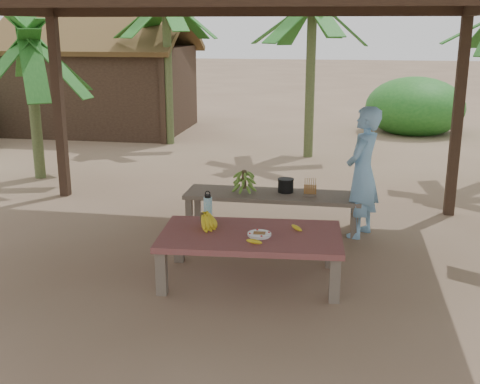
% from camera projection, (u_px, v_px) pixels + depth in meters
% --- Properties ---
extents(ground, '(80.00, 80.00, 0.00)m').
position_uv_depth(ground, '(213.00, 264.00, 6.52)').
color(ground, brown).
rests_on(ground, ground).
extents(work_table, '(1.87, 1.12, 0.50)m').
position_uv_depth(work_table, '(251.00, 240.00, 6.01)').
color(work_table, brown).
rests_on(work_table, ground).
extents(bench, '(2.20, 0.60, 0.45)m').
position_uv_depth(bench, '(272.00, 198.00, 7.60)').
color(bench, brown).
rests_on(bench, ground).
extents(ripe_banana_bunch, '(0.36, 0.33, 0.18)m').
position_uv_depth(ripe_banana_bunch, '(202.00, 220.00, 6.12)').
color(ripe_banana_bunch, yellow).
rests_on(ripe_banana_bunch, work_table).
extents(plate, '(0.24, 0.24, 0.04)m').
position_uv_depth(plate, '(259.00, 235.00, 5.90)').
color(plate, white).
rests_on(plate, work_table).
extents(loose_banana_front, '(0.16, 0.06, 0.04)m').
position_uv_depth(loose_banana_front, '(254.00, 242.00, 5.70)').
color(loose_banana_front, yellow).
rests_on(loose_banana_front, work_table).
extents(loose_banana_side, '(0.15, 0.13, 0.04)m').
position_uv_depth(loose_banana_side, '(297.00, 228.00, 6.08)').
color(loose_banana_side, yellow).
rests_on(loose_banana_side, work_table).
extents(water_flask, '(0.09, 0.09, 0.33)m').
position_uv_depth(water_flask, '(208.00, 208.00, 6.33)').
color(water_flask, '#3FABC7').
rests_on(water_flask, work_table).
extents(green_banana_stalk, '(0.26, 0.26, 0.30)m').
position_uv_depth(green_banana_stalk, '(244.00, 181.00, 7.61)').
color(green_banana_stalk, '#598C2D').
rests_on(green_banana_stalk, bench).
extents(cooking_pot, '(0.20, 0.20, 0.17)m').
position_uv_depth(cooking_pot, '(286.00, 186.00, 7.63)').
color(cooking_pot, black).
rests_on(cooking_pot, bench).
extents(skewer_rack, '(0.18, 0.08, 0.24)m').
position_uv_depth(skewer_rack, '(310.00, 187.00, 7.43)').
color(skewer_rack, '#A57F47').
rests_on(skewer_rack, bench).
extents(woman, '(0.58, 0.68, 1.59)m').
position_uv_depth(woman, '(363.00, 173.00, 7.20)').
color(woman, '#7DB9ED').
rests_on(woman, ground).
extents(hut, '(4.40, 3.43, 2.85)m').
position_uv_depth(hut, '(101.00, 85.00, 14.56)').
color(hut, black).
rests_on(hut, ground).
extents(banana_plant_n, '(1.80, 1.80, 3.15)m').
position_uv_depth(banana_plant_n, '(312.00, 16.00, 11.12)').
color(banana_plant_n, '#596638').
rests_on(banana_plant_n, ground).
extents(banana_plant_nw, '(1.80, 1.80, 3.25)m').
position_uv_depth(banana_plant_nw, '(166.00, 12.00, 12.38)').
color(banana_plant_nw, '#596638').
rests_on(banana_plant_nw, ground).
extents(banana_plant_w, '(1.80, 1.80, 2.48)m').
position_uv_depth(banana_plant_w, '(30.00, 56.00, 9.68)').
color(banana_plant_w, '#596638').
rests_on(banana_plant_w, ground).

